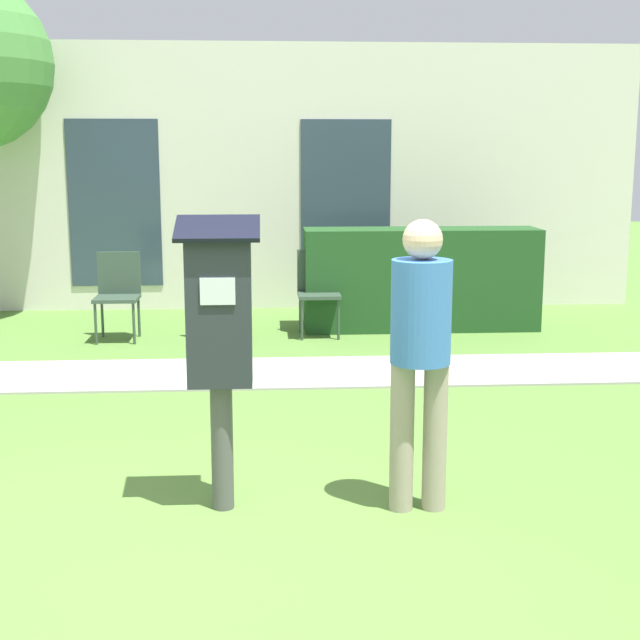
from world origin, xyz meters
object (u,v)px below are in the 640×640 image
Objects in this scene: outdoor_chair_left at (118,289)px; person_standing at (420,343)px; outdoor_chair_right at (318,285)px; parking_meter at (220,326)px; outdoor_chair_middle at (218,290)px.

person_standing is at bearing -57.65° from outdoor_chair_left.
outdoor_chair_right is at bearing 8.12° from outdoor_chair_left.
parking_meter is 4.76m from outdoor_chair_left.
parking_meter is 4.41m from outdoor_chair_middle.
parking_meter is 1.77× the size of outdoor_chair_left.
parking_meter is 1.77× the size of outdoor_chair_right.
outdoor_chair_left is at bearing 99.86° from person_standing.
outdoor_chair_right is (0.81, 4.65, -0.49)m from parking_meter.
person_standing is 4.66m from outdoor_chair_middle.
outdoor_chair_middle is (-0.23, 4.38, -0.49)m from parking_meter.
outdoor_chair_left is (-2.33, 4.64, -0.40)m from person_standing.
person_standing reaches higher than outdoor_chair_right.
parking_meter is 1.77× the size of outdoor_chair_middle.
parking_meter reaches higher than outdoor_chair_right.
parking_meter is at bearing -101.85° from outdoor_chair_middle.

